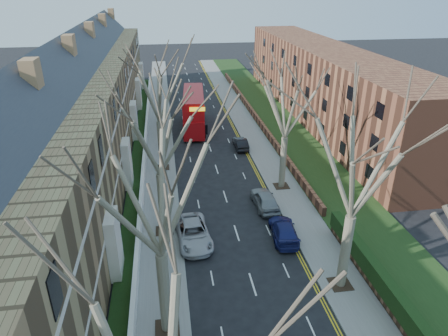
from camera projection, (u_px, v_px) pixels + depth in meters
name	position (u px, v px, depth m)	size (l,w,h in m)	color
pavement_left	(159.00, 133.00, 52.53)	(3.00, 102.00, 0.12)	slate
pavement_right	(249.00, 128.00, 54.16)	(3.00, 102.00, 0.12)	slate
terrace_left	(83.00, 114.00, 42.01)	(9.70, 78.00, 13.60)	olive
flats_right	(322.00, 83.00, 57.17)	(13.97, 54.00, 10.00)	brown
front_wall_left	(145.00, 153.00, 44.92)	(0.30, 78.00, 1.00)	white
grass_verge_right	(281.00, 126.00, 54.73)	(6.00, 102.00, 0.06)	#1A3413
tree_left_mid	(155.00, 184.00, 19.02)	(10.50, 10.50, 14.71)	brown
tree_left_far	(156.00, 123.00, 28.09)	(10.15, 10.15, 14.22)	brown
tree_left_dist	(156.00, 80.00, 38.68)	(10.50, 10.50, 14.71)	brown
tree_right_mid	(361.00, 153.00, 22.35)	(10.50, 10.50, 14.71)	brown
tree_right_far	(288.00, 94.00, 34.99)	(10.15, 10.15, 14.22)	brown
double_decker_bus	(194.00, 111.00, 53.37)	(3.61, 11.80, 4.84)	#A90C0F
car_left_far	(193.00, 233.00, 30.59)	(2.48, 5.37, 1.49)	#AEADB3
car_right_near	(284.00, 230.00, 31.08)	(1.88, 4.61, 1.34)	navy
car_right_mid	(265.00, 199.00, 35.24)	(1.82, 4.53, 1.54)	gray
car_right_far	(241.00, 143.00, 47.66)	(1.37, 3.94, 1.30)	black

